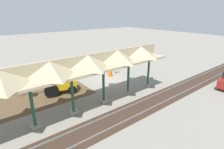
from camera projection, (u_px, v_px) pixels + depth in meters
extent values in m
plane|color=gray|center=(107.00, 80.00, 22.40)|extent=(120.00, 120.00, 0.00)
cube|color=brown|center=(40.00, 94.00, 18.42)|extent=(9.83, 7.00, 0.01)
cube|color=#9E998E|center=(147.00, 85.00, 20.49)|extent=(0.70, 0.70, 0.20)
cylinder|color=#1E4C38|center=(148.00, 71.00, 19.92)|extent=(0.24, 0.24, 3.60)
cube|color=#9E998E|center=(128.00, 92.00, 18.65)|extent=(0.70, 0.70, 0.20)
cylinder|color=#1E4C38|center=(128.00, 77.00, 18.08)|extent=(0.24, 0.24, 3.60)
cube|color=#9E998E|center=(104.00, 101.00, 16.81)|extent=(0.70, 0.70, 0.20)
cylinder|color=#1E4C38|center=(104.00, 85.00, 16.24)|extent=(0.24, 0.24, 3.60)
cube|color=#9E998E|center=(74.00, 112.00, 14.97)|extent=(0.70, 0.70, 0.20)
cylinder|color=#1E4C38|center=(72.00, 94.00, 14.39)|extent=(0.24, 0.24, 3.60)
cube|color=#9E998E|center=(36.00, 126.00, 13.12)|extent=(0.70, 0.70, 0.20)
cylinder|color=#1E4C38|center=(32.00, 106.00, 12.55)|extent=(0.24, 0.24, 3.60)
cube|color=tan|center=(71.00, 72.00, 13.75)|extent=(20.14, 3.20, 0.20)
cube|color=tan|center=(70.00, 64.00, 13.53)|extent=(20.14, 0.20, 1.10)
pyramid|color=tan|center=(140.00, 51.00, 18.14)|extent=(2.84, 3.20, 1.10)
pyramid|color=tan|center=(117.00, 55.00, 16.30)|extent=(2.84, 3.20, 1.10)
pyramid|color=tan|center=(88.00, 61.00, 14.46)|extent=(2.84, 3.20, 1.10)
pyramid|color=tan|center=(50.00, 68.00, 12.61)|extent=(2.84, 3.20, 1.10)
cube|color=slate|center=(148.00, 98.00, 17.34)|extent=(60.00, 0.08, 0.15)
cube|color=slate|center=(160.00, 104.00, 16.28)|extent=(60.00, 0.08, 0.15)
cube|color=#38281E|center=(154.00, 102.00, 16.83)|extent=(60.00, 2.58, 0.03)
cylinder|color=gray|center=(115.00, 68.00, 24.04)|extent=(0.06, 0.06, 1.83)
cylinder|color=red|center=(115.00, 63.00, 23.80)|extent=(0.71, 0.32, 0.76)
cube|color=#EAB214|center=(60.00, 85.00, 18.38)|extent=(3.43, 2.12, 0.90)
cube|color=#1E262D|center=(57.00, 75.00, 17.92)|extent=(1.57, 1.48, 1.40)
cube|color=#EAB214|center=(70.00, 77.00, 18.51)|extent=(1.41, 1.36, 0.50)
cylinder|color=black|center=(51.00, 86.00, 18.74)|extent=(1.43, 0.67, 1.40)
cylinder|color=black|center=(52.00, 91.00, 17.50)|extent=(1.43, 0.67, 1.40)
cylinder|color=black|center=(70.00, 85.00, 19.51)|extent=(0.95, 0.53, 0.90)
cylinder|color=black|center=(72.00, 90.00, 18.38)|extent=(0.95, 0.53, 0.90)
cylinder|color=#EAB214|center=(38.00, 77.00, 17.26)|extent=(1.07, 0.46, 1.41)
cylinder|color=#EAB214|center=(29.00, 78.00, 16.95)|extent=(0.84, 0.38, 1.28)
cube|color=#47474C|center=(26.00, 84.00, 17.03)|extent=(0.79, 0.93, 0.40)
cone|color=brown|center=(17.00, 95.00, 18.13)|extent=(3.63, 3.63, 1.56)
cylinder|color=black|center=(219.00, 87.00, 19.53)|extent=(0.62, 0.27, 0.60)
cylinder|color=orange|center=(110.00, 73.00, 23.42)|extent=(0.56, 0.56, 0.90)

